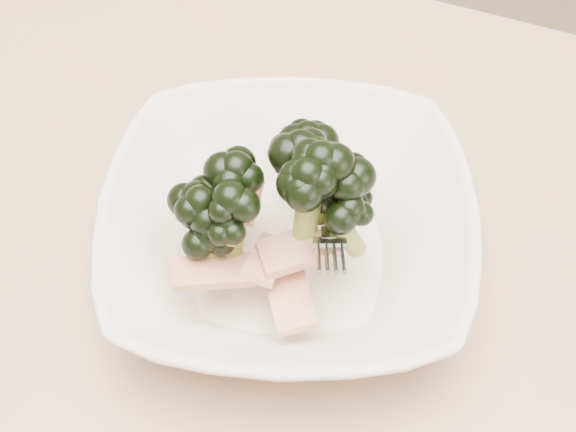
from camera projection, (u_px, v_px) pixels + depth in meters
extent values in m
cube|color=tan|center=(251.00, 333.00, 0.58)|extent=(1.20, 0.80, 0.04)
cylinder|color=tan|center=(22.00, 149.00, 1.20)|extent=(0.06, 0.06, 0.71)
imported|color=beige|center=(288.00, 232.00, 0.57)|extent=(0.34, 0.34, 0.06)
cylinder|color=olive|center=(228.00, 245.00, 0.53)|extent=(0.02, 0.02, 0.04)
ellipsoid|color=black|center=(226.00, 223.00, 0.51)|extent=(0.03, 0.03, 0.02)
cylinder|color=olive|center=(292.00, 171.00, 0.55)|extent=(0.02, 0.02, 0.03)
ellipsoid|color=black|center=(292.00, 151.00, 0.54)|extent=(0.03, 0.03, 0.03)
cylinder|color=olive|center=(320.00, 190.00, 0.52)|extent=(0.02, 0.03, 0.05)
ellipsoid|color=black|center=(321.00, 159.00, 0.50)|extent=(0.04, 0.04, 0.03)
cylinder|color=olive|center=(331.00, 207.00, 0.54)|extent=(0.02, 0.02, 0.03)
ellipsoid|color=black|center=(332.00, 187.00, 0.53)|extent=(0.03, 0.03, 0.03)
cylinder|color=olive|center=(309.00, 208.00, 0.52)|extent=(0.02, 0.03, 0.05)
ellipsoid|color=black|center=(310.00, 179.00, 0.50)|extent=(0.04, 0.04, 0.03)
cylinder|color=olive|center=(352.00, 209.00, 0.55)|extent=(0.02, 0.02, 0.03)
ellipsoid|color=black|center=(354.00, 195.00, 0.54)|extent=(0.03, 0.03, 0.02)
cylinder|color=olive|center=(347.00, 235.00, 0.53)|extent=(0.03, 0.03, 0.05)
ellipsoid|color=black|center=(350.00, 209.00, 0.51)|extent=(0.03, 0.03, 0.03)
cylinder|color=olive|center=(341.00, 202.00, 0.54)|extent=(0.03, 0.02, 0.05)
ellipsoid|color=black|center=(343.00, 171.00, 0.51)|extent=(0.04, 0.04, 0.03)
cylinder|color=olive|center=(238.00, 194.00, 0.55)|extent=(0.03, 0.02, 0.04)
ellipsoid|color=black|center=(236.00, 169.00, 0.53)|extent=(0.04, 0.04, 0.03)
cylinder|color=olive|center=(221.00, 235.00, 0.54)|extent=(0.02, 0.02, 0.04)
ellipsoid|color=black|center=(219.00, 212.00, 0.52)|extent=(0.04, 0.04, 0.03)
cylinder|color=olive|center=(307.00, 163.00, 0.58)|extent=(0.02, 0.03, 0.05)
ellipsoid|color=black|center=(308.00, 137.00, 0.56)|extent=(0.04, 0.04, 0.03)
cylinder|color=olive|center=(201.00, 223.00, 0.55)|extent=(0.02, 0.02, 0.04)
ellipsoid|color=black|center=(197.00, 199.00, 0.53)|extent=(0.04, 0.04, 0.03)
cylinder|color=olive|center=(307.00, 206.00, 0.52)|extent=(0.02, 0.02, 0.05)
ellipsoid|color=black|center=(308.00, 174.00, 0.49)|extent=(0.04, 0.04, 0.03)
cylinder|color=olive|center=(204.00, 228.00, 0.54)|extent=(0.03, 0.03, 0.05)
ellipsoid|color=black|center=(201.00, 202.00, 0.52)|extent=(0.04, 0.04, 0.03)
cylinder|color=olive|center=(211.00, 255.00, 0.54)|extent=(0.02, 0.02, 0.03)
ellipsoid|color=black|center=(208.00, 235.00, 0.52)|extent=(0.04, 0.04, 0.03)
cylinder|color=olive|center=(233.00, 227.00, 0.53)|extent=(0.02, 0.03, 0.05)
ellipsoid|color=black|center=(230.00, 198.00, 0.51)|extent=(0.04, 0.04, 0.03)
cylinder|color=olive|center=(301.00, 170.00, 0.55)|extent=(0.02, 0.02, 0.04)
ellipsoid|color=black|center=(301.00, 147.00, 0.53)|extent=(0.04, 0.04, 0.03)
cube|color=maroon|center=(214.00, 220.00, 0.57)|extent=(0.05, 0.05, 0.01)
cube|color=maroon|center=(311.00, 155.00, 0.60)|extent=(0.06, 0.05, 0.02)
cube|color=maroon|center=(241.00, 200.00, 0.57)|extent=(0.03, 0.04, 0.02)
cube|color=maroon|center=(298.00, 249.00, 0.53)|extent=(0.06, 0.06, 0.02)
cube|color=maroon|center=(267.00, 259.00, 0.53)|extent=(0.03, 0.04, 0.02)
cube|color=maroon|center=(213.00, 272.00, 0.53)|extent=(0.06, 0.05, 0.02)
cube|color=maroon|center=(290.00, 298.00, 0.53)|extent=(0.05, 0.06, 0.01)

